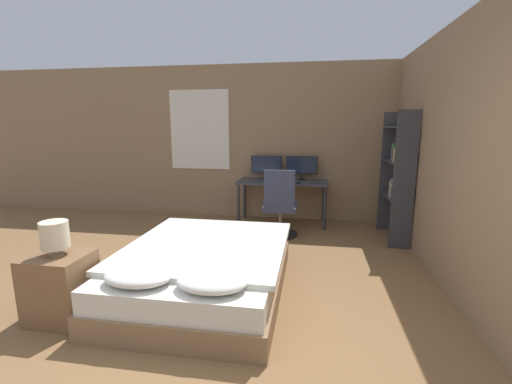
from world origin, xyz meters
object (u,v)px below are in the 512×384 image
bed (205,269)px  computer_mouse (298,183)px  keyboard (281,183)px  bookshelf (398,172)px  monitor_left (266,166)px  office_chair (280,210)px  nightstand (61,287)px  monitor_right (302,166)px  desk (282,186)px  bedside_lamp (55,235)px

bed → computer_mouse: computer_mouse is taller
keyboard → bookshelf: bearing=-13.7°
monitor_left → office_chair: (0.34, -0.93, -0.55)m
bed → bookshelf: bearing=41.3°
nightstand → monitor_left: size_ratio=1.10×
nightstand → monitor_right: monitor_right is taller
nightstand → computer_mouse: bearing=58.3°
desk → computer_mouse: size_ratio=21.57×
keyboard → bed: bearing=-103.0°
desk → bed: bearing=-101.9°
monitor_right → office_chair: 1.12m
monitor_right → monitor_left: bearing=180.0°
desk → office_chair: office_chair is taller
bed → bookshelf: bookshelf is taller
computer_mouse → monitor_right: bearing=84.8°
nightstand → bedside_lamp: bedside_lamp is taller
nightstand → keyboard: (1.62, 3.05, 0.45)m
bedside_lamp → desk: size_ratio=0.19×
computer_mouse → office_chair: (-0.24, -0.51, -0.33)m
computer_mouse → bookshelf: size_ratio=0.04×
monitor_right → desk: bearing=-145.1°
bed → monitor_right: bearing=73.1°
computer_mouse → bookshelf: 1.50m
bed → computer_mouse: 2.57m
monitor_right → keyboard: bearing=-125.9°
monitor_left → bookshelf: 2.16m
desk → bookshelf: bearing=-20.2°
monitor_left → monitor_right: bearing=0.0°
monitor_left → keyboard: monitor_left is taller
bed → keyboard: keyboard is taller
bed → keyboard: 2.49m
office_chair → bookshelf: bearing=3.3°
desk → monitor_right: size_ratio=2.83×
nightstand → desk: size_ratio=0.39×
bookshelf → bed: bearing=-138.7°
bed → nightstand: nightstand is taller
monitor_right → office_chair: bearing=-106.6°
bedside_lamp → desk: bearing=63.6°
nightstand → desk: (1.62, 3.26, 0.36)m
desk → monitor_right: 0.49m
monitor_right → bookshelf: 1.62m
bedside_lamp → office_chair: size_ratio=0.28×
desk → computer_mouse: (0.27, -0.21, 0.11)m
monitor_right → keyboard: 0.57m
nightstand → monitor_left: 3.78m
bedside_lamp → computer_mouse: bedside_lamp is taller
desk → nightstand: bearing=-116.4°
keyboard → office_chair: size_ratio=0.34×
nightstand → desk: bearing=63.6°
monitor_left → keyboard: (0.31, -0.42, -0.22)m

